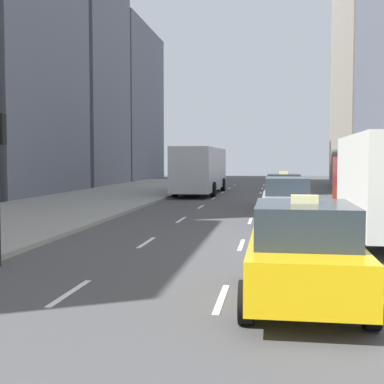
% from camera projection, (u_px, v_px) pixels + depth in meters
% --- Properties ---
extents(sidewalk_left, '(8.00, 66.00, 0.15)m').
position_uv_depth(sidewalk_left, '(82.00, 202.00, 29.59)').
color(sidewalk_left, gray).
rests_on(sidewalk_left, ground).
extents(lane_markings, '(5.72, 56.00, 0.01)m').
position_uv_depth(lane_markings, '(253.00, 213.00, 24.21)').
color(lane_markings, white).
rests_on(lane_markings, ground).
extents(building_row_left, '(6.00, 68.34, 29.12)m').
position_uv_depth(building_row_left, '(33.00, 35.00, 39.06)').
color(building_row_left, gray).
rests_on(building_row_left, ground).
extents(taxi_lead, '(2.02, 4.40, 1.87)m').
position_uv_depth(taxi_lead, '(283.00, 190.00, 27.02)').
color(taxi_lead, yellow).
rests_on(taxi_lead, ground).
extents(taxi_second, '(2.02, 4.40, 1.87)m').
position_uv_depth(taxi_second, '(303.00, 252.00, 9.07)').
color(taxi_second, yellow).
rests_on(taxi_second, ground).
extents(sedan_black_near, '(2.02, 4.84, 1.77)m').
position_uv_depth(sedan_black_near, '(287.00, 200.00, 20.47)').
color(sedan_black_near, '#9EA0A5').
rests_on(sedan_black_near, ground).
extents(city_bus, '(2.80, 11.61, 3.25)m').
position_uv_depth(city_bus, '(201.00, 169.00, 37.92)').
color(city_bus, '#B7BCC1').
rests_on(city_bus, ground).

